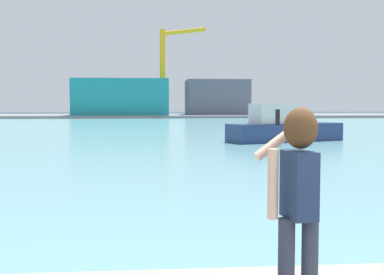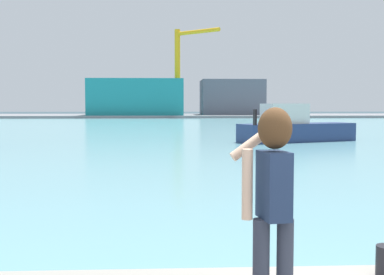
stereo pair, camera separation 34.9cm
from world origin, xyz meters
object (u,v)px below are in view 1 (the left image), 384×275
object	(u,v)px
boat_moored_2	(283,128)
warehouse_right	(217,97)
person_photographer	(298,189)
port_crane	(167,63)
warehouse_left	(121,97)

from	to	relation	value
boat_moored_2	warehouse_right	xyz separation A→B (m)	(4.42, 64.33, 2.86)
person_photographer	boat_moored_2	xyz separation A→B (m)	(7.25, 27.28, -0.81)
port_crane	warehouse_right	bearing A→B (deg)	28.48
warehouse_right	port_crane	xyz separation A→B (m)	(-9.66, -5.24, 5.96)
person_photographer	warehouse_right	distance (m)	92.37
warehouse_left	boat_moored_2	bearing A→B (deg)	-77.44
boat_moored_2	port_crane	distance (m)	59.97
boat_moored_2	port_crane	bearing A→B (deg)	73.75
person_photographer	port_crane	world-z (taller)	port_crane
port_crane	person_photographer	bearing A→B (deg)	-91.33
person_photographer	warehouse_left	distance (m)	88.14
warehouse_right	port_crane	world-z (taller)	port_crane
boat_moored_2	warehouse_left	bearing A→B (deg)	81.24
person_photographer	port_crane	size ratio (longest dim) A/B	0.11
person_photographer	port_crane	bearing A→B (deg)	-10.42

